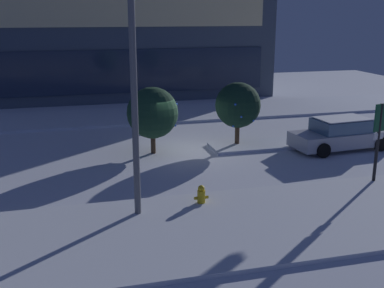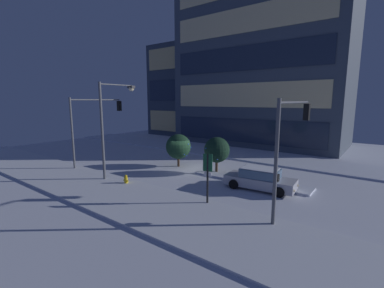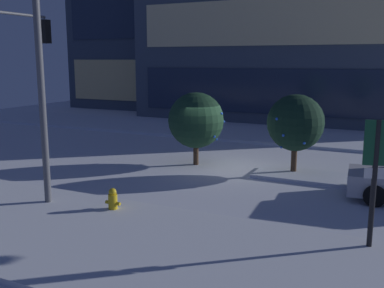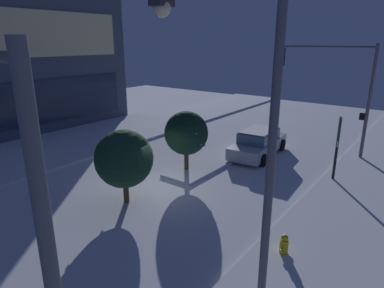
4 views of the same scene
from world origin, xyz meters
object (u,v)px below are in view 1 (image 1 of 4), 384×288
(car_near, at_px, (341,134))
(street_lamp_arched, at_px, (128,57))
(decorated_tree_left_of_median, at_px, (238,105))
(parking_info_sign, at_px, (379,133))
(decorated_tree_median, at_px, (152,113))
(fire_hydrant, at_px, (201,196))

(car_near, bearing_deg, street_lamp_arched, -162.19)
(decorated_tree_left_of_median, bearing_deg, car_near, -20.26)
(parking_info_sign, height_order, decorated_tree_median, parking_info_sign)
(fire_hydrant, xyz_separation_m, decorated_tree_median, (-0.44, 6.48, 1.51))
(parking_info_sign, xyz_separation_m, decorated_tree_median, (-7.23, 6.07, -0.09))
(decorated_tree_left_of_median, bearing_deg, decorated_tree_median, -178.49)
(car_near, xyz_separation_m, decorated_tree_median, (-8.58, 1.56, 1.16))
(decorated_tree_median, bearing_deg, parking_info_sign, -39.98)
(street_lamp_arched, height_order, fire_hydrant, street_lamp_arched)
(parking_info_sign, bearing_deg, decorated_tree_median, 35.34)
(parking_info_sign, bearing_deg, fire_hydrant, 78.84)
(street_lamp_arched, distance_m, decorated_tree_left_of_median, 8.79)
(parking_info_sign, distance_m, decorated_tree_left_of_median, 6.94)
(fire_hydrant, relative_size, decorated_tree_left_of_median, 0.24)
(street_lamp_arched, relative_size, decorated_tree_left_of_median, 2.41)
(fire_hydrant, xyz_separation_m, decorated_tree_left_of_median, (3.63, 6.59, 1.64))
(decorated_tree_median, distance_m, decorated_tree_left_of_median, 4.07)
(car_near, relative_size, street_lamp_arched, 0.66)
(street_lamp_arched, height_order, decorated_tree_median, street_lamp_arched)
(car_near, distance_m, decorated_tree_left_of_median, 4.98)
(street_lamp_arched, height_order, parking_info_sign, street_lamp_arched)
(car_near, xyz_separation_m, street_lamp_arched, (-10.31, -4.29, 4.16))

